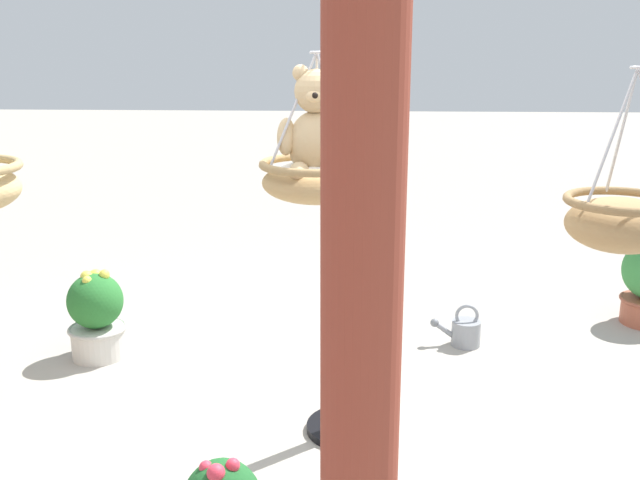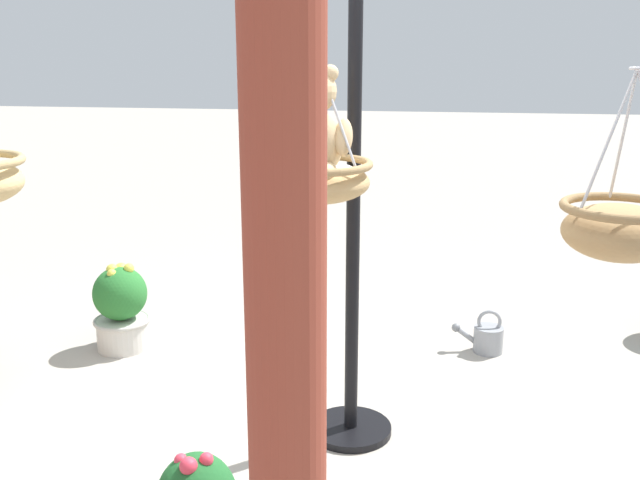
{
  "view_description": "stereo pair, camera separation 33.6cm",
  "coord_description": "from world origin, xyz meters",
  "px_view_note": "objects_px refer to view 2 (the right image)",
  "views": [
    {
      "loc": [
        -0.17,
        3.33,
        2.02
      ],
      "look_at": [
        0.01,
        0.04,
        1.12
      ],
      "focal_mm": 40.23,
      "sensor_mm": 36.0,
      "label": 1
    },
    {
      "loc": [
        -0.5,
        3.3,
        2.02
      ],
      "look_at": [
        0.01,
        0.04,
        1.12
      ],
      "focal_mm": 40.23,
      "sensor_mm": 36.0,
      "label": 2
    }
  ],
  "objects_px": {
    "hanging_basket_with_teddy": "(315,178)",
    "teddy_bear": "(314,131)",
    "watering_can": "(487,338)",
    "greenhouse_pillar_right": "(286,348)",
    "display_pole_central": "(352,309)",
    "potted_plant_bushy_green": "(121,308)",
    "hanging_basket_left_high": "(620,228)"
  },
  "relations": [
    {
      "from": "hanging_basket_with_teddy",
      "to": "teddy_bear",
      "type": "relative_size",
      "value": 1.33
    },
    {
      "from": "teddy_bear",
      "to": "watering_can",
      "type": "distance_m",
      "value": 2.34
    },
    {
      "from": "teddy_bear",
      "to": "watering_can",
      "type": "height_order",
      "value": "teddy_bear"
    },
    {
      "from": "hanging_basket_with_teddy",
      "to": "teddy_bear",
      "type": "distance_m",
      "value": 0.22
    },
    {
      "from": "greenhouse_pillar_right",
      "to": "watering_can",
      "type": "xyz_separation_m",
      "value": [
        -0.74,
        -3.12,
        -1.23
      ]
    },
    {
      "from": "hanging_basket_with_teddy",
      "to": "greenhouse_pillar_right",
      "type": "xyz_separation_m",
      "value": [
        -0.2,
        1.67,
        -0.1
      ]
    },
    {
      "from": "display_pole_central",
      "to": "teddy_bear",
      "type": "xyz_separation_m",
      "value": [
        0.15,
        0.27,
        0.94
      ]
    },
    {
      "from": "teddy_bear",
      "to": "watering_can",
      "type": "relative_size",
      "value": 1.45
    },
    {
      "from": "potted_plant_bushy_green",
      "to": "watering_can",
      "type": "relative_size",
      "value": 1.74
    },
    {
      "from": "display_pole_central",
      "to": "hanging_basket_left_high",
      "type": "relative_size",
      "value": 3.15
    },
    {
      "from": "display_pole_central",
      "to": "watering_can",
      "type": "height_order",
      "value": "display_pole_central"
    },
    {
      "from": "display_pole_central",
      "to": "hanging_basket_with_teddy",
      "type": "relative_size",
      "value": 3.44
    },
    {
      "from": "greenhouse_pillar_right",
      "to": "potted_plant_bushy_green",
      "type": "relative_size",
      "value": 4.54
    },
    {
      "from": "display_pole_central",
      "to": "greenhouse_pillar_right",
      "type": "height_order",
      "value": "greenhouse_pillar_right"
    },
    {
      "from": "greenhouse_pillar_right",
      "to": "watering_can",
      "type": "height_order",
      "value": "greenhouse_pillar_right"
    },
    {
      "from": "hanging_basket_with_teddy",
      "to": "potted_plant_bushy_green",
      "type": "height_order",
      "value": "hanging_basket_with_teddy"
    },
    {
      "from": "teddy_bear",
      "to": "watering_can",
      "type": "bearing_deg",
      "value": -122.72
    },
    {
      "from": "hanging_basket_left_high",
      "to": "potted_plant_bushy_green",
      "type": "distance_m",
      "value": 3.32
    },
    {
      "from": "hanging_basket_with_teddy",
      "to": "hanging_basket_left_high",
      "type": "relative_size",
      "value": 0.92
    },
    {
      "from": "greenhouse_pillar_right",
      "to": "potted_plant_bushy_green",
      "type": "bearing_deg",
      "value": -58.23
    },
    {
      "from": "teddy_bear",
      "to": "hanging_basket_left_high",
      "type": "distance_m",
      "value": 1.34
    },
    {
      "from": "teddy_bear",
      "to": "greenhouse_pillar_right",
      "type": "height_order",
      "value": "greenhouse_pillar_right"
    },
    {
      "from": "hanging_basket_with_teddy",
      "to": "teddy_bear",
      "type": "bearing_deg",
      "value": 90.0
    },
    {
      "from": "display_pole_central",
      "to": "potted_plant_bushy_green",
      "type": "xyz_separation_m",
      "value": [
        1.68,
        -0.88,
        -0.42
      ]
    },
    {
      "from": "watering_can",
      "to": "potted_plant_bushy_green",
      "type": "bearing_deg",
      "value": 7.37
    },
    {
      "from": "hanging_basket_left_high",
      "to": "potted_plant_bushy_green",
      "type": "relative_size",
      "value": 1.21
    },
    {
      "from": "display_pole_central",
      "to": "hanging_basket_left_high",
      "type": "bearing_deg",
      "value": 151.77
    },
    {
      "from": "display_pole_central",
      "to": "watering_can",
      "type": "relative_size",
      "value": 6.66
    },
    {
      "from": "hanging_basket_left_high",
      "to": "watering_can",
      "type": "bearing_deg",
      "value": -80.06
    },
    {
      "from": "hanging_basket_with_teddy",
      "to": "potted_plant_bushy_green",
      "type": "relative_size",
      "value": 1.11
    },
    {
      "from": "hanging_basket_with_teddy",
      "to": "greenhouse_pillar_right",
      "type": "relative_size",
      "value": 0.25
    },
    {
      "from": "display_pole_central",
      "to": "hanging_basket_left_high",
      "type": "xyz_separation_m",
      "value": [
        -1.11,
        0.6,
        0.62
      ]
    }
  ]
}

